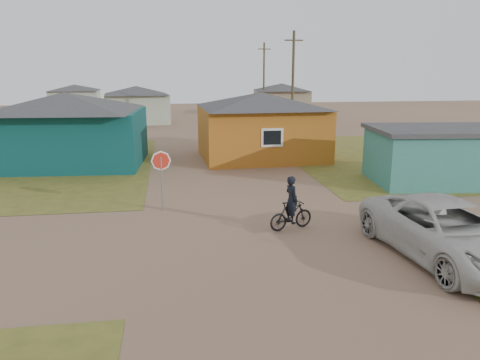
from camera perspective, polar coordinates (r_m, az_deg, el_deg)
ground at (r=14.59m, az=3.54°, el=-7.63°), size 120.00×120.00×0.00m
grass_ne at (r=31.71m, az=23.81°, el=2.78°), size 20.00×18.00×0.00m
house_teal at (r=27.56m, az=-20.35°, el=5.96°), size 8.93×7.08×4.00m
house_yellow at (r=28.02m, az=2.61°, el=6.78°), size 7.72×6.76×3.90m
shed_turquoise at (r=23.70m, az=23.16°, el=2.81°), size 6.71×4.93×2.60m
house_pale_west at (r=47.52m, az=-12.47°, el=9.03°), size 7.04×6.15×3.60m
house_beige_east at (r=54.95m, az=5.07°, el=9.84°), size 6.95×6.05×3.60m
house_pale_north at (r=60.43m, az=-19.44°, el=9.36°), size 6.28×5.81×3.40m
utility_pole_near at (r=36.56m, az=6.45°, el=11.62°), size 1.40×0.20×8.00m
utility_pole_far at (r=52.36m, az=2.93°, el=12.20°), size 1.40×0.20×8.00m
stop_sign at (r=17.61m, az=-9.58°, el=1.63°), size 0.73×0.22×2.29m
cyclist at (r=15.62m, az=6.27°, el=-3.67°), size 1.67×0.94×1.82m
vehicle at (r=14.34m, az=24.08°, el=-5.72°), size 3.25×6.14×1.65m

